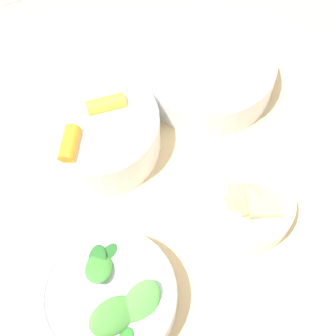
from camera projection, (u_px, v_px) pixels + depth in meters
ground_plane at (191, 293)px, 1.32m from camera, size 10.00×10.00×0.00m
dining_table at (210, 190)px, 0.74m from camera, size 1.30×1.04×0.77m
bowl_carrots at (98, 131)px, 0.63m from camera, size 0.17×0.17×0.08m
bowl_greens at (110, 298)px, 0.53m from camera, size 0.15×0.15×0.09m
bowl_beans_hotdog at (209, 72)px, 0.69m from camera, size 0.19×0.19×0.06m
bowl_cookies at (247, 204)px, 0.59m from camera, size 0.12×0.12×0.05m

